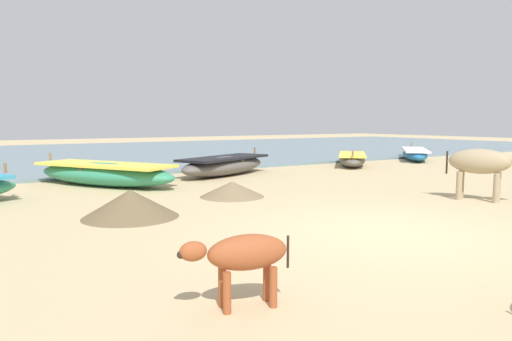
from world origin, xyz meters
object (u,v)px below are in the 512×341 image
Objects in this scene: cow_adult_dun at (483,163)px; calf_far_rust at (244,255)px; fishing_boat_1 at (415,154)px; fishing_boat_2 at (225,165)px; fishing_boat_4 at (352,159)px; fishing_boat_3 at (105,173)px.

cow_adult_dun is 7.18m from calf_far_rust.
fishing_boat_1 is 0.96× the size of fishing_boat_2.
fishing_boat_4 is 2.96× the size of calf_far_rust.
calf_far_rust is at bearing -4.52° from fishing_boat_4.
calf_far_rust is at bearing -98.63° from cow_adult_dun.
fishing_boat_4 is 13.25m from calf_far_rust.
fishing_boat_2 is 3.89× the size of calf_far_rust.
fishing_boat_1 is at bearing 141.14° from fishing_boat_4.
fishing_boat_3 reaches higher than fishing_boat_4.
fishing_boat_2 is at bearing -115.36° from fishing_boat_3.
fishing_boat_3 is 8.94m from fishing_boat_4.
fishing_boat_3 is (-3.62, -0.38, 0.01)m from fishing_boat_2.
fishing_boat_1 is 13.09m from fishing_boat_3.
fishing_boat_4 is at bearing -24.63° from fishing_boat_2.
fishing_boat_4 is at bearing 144.50° from fishing_boat_1.
fishing_boat_2 is at bearing 173.64° from cow_adult_dun.
fishing_boat_2 is at bearing -45.71° from fishing_boat_4.
fishing_boat_3 is at bearing 141.30° from fishing_boat_1.
fishing_boat_1 is 3.73× the size of calf_far_rust.
cow_adult_dun is (5.93, -6.35, 0.45)m from fishing_boat_3.
calf_far_rust is at bearing 170.84° from fishing_boat_1.
fishing_boat_1 reaches higher than calf_far_rust.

